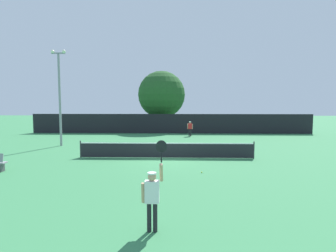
{
  "coord_description": "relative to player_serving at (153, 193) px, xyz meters",
  "views": [
    {
      "loc": [
        0.61,
        -16.81,
        3.42
      ],
      "look_at": [
        -0.01,
        3.63,
        1.72
      ],
      "focal_mm": 29.01,
      "sensor_mm": 36.0,
      "label": 1
    }
  ],
  "objects": [
    {
      "name": "light_pole",
      "position": [
        -8.7,
        14.53,
        3.32
      ],
      "size": [
        1.18,
        0.28,
        7.65
      ],
      "color": "gray",
      "rests_on": "ground"
    },
    {
      "name": "player_receiving",
      "position": [
        2.07,
        21.29,
        -0.13
      ],
      "size": [
        0.57,
        0.23,
        1.55
      ],
      "rotation": [
        0.0,
        0.0,
        3.14
      ],
      "color": "red",
      "rests_on": "ground"
    },
    {
      "name": "large_tree",
      "position": [
        -1.25,
        27.49,
        3.46
      ],
      "size": [
        5.94,
        5.94,
        7.51
      ],
      "color": "brown",
      "rests_on": "ground"
    },
    {
      "name": "parked_car_near",
      "position": [
        -3.42,
        29.74,
        -0.29
      ],
      "size": [
        2.3,
        4.36,
        1.69
      ],
      "rotation": [
        0.0,
        0.0,
        0.1
      ],
      "color": "navy",
      "rests_on": "ground"
    },
    {
      "name": "tennis_ball",
      "position": [
        1.89,
        6.19,
        -1.03
      ],
      "size": [
        0.07,
        0.07,
        0.07
      ],
      "primitive_type": "sphere",
      "color": "#CCE033",
      "rests_on": "ground"
    },
    {
      "name": "tennis_net",
      "position": [
        0.01,
        9.83,
        -0.55
      ],
      "size": [
        10.97,
        0.08,
        1.07
      ],
      "color": "#232328",
      "rests_on": "ground"
    },
    {
      "name": "parked_car_mid",
      "position": [
        9.52,
        29.21,
        -0.29
      ],
      "size": [
        2.25,
        4.35,
        1.69
      ],
      "rotation": [
        0.0,
        0.0,
        0.09
      ],
      "color": "navy",
      "rests_on": "ground"
    },
    {
      "name": "perimeter_fence",
      "position": [
        0.01,
        23.91,
        0.05
      ],
      "size": [
        31.96,
        0.12,
        2.22
      ],
      "primitive_type": "cube",
      "color": "black",
      "rests_on": "ground"
    },
    {
      "name": "ground_plane",
      "position": [
        0.01,
        9.83,
        -1.06
      ],
      "size": [
        120.0,
        120.0,
        0.0
      ],
      "primitive_type": "plane",
      "color": "#387F4C"
    },
    {
      "name": "player_serving",
      "position": [
        0.0,
        0.0,
        0.0
      ],
      "size": [
        0.68,
        0.39,
        2.45
      ],
      "color": "white",
      "rests_on": "ground"
    }
  ]
}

